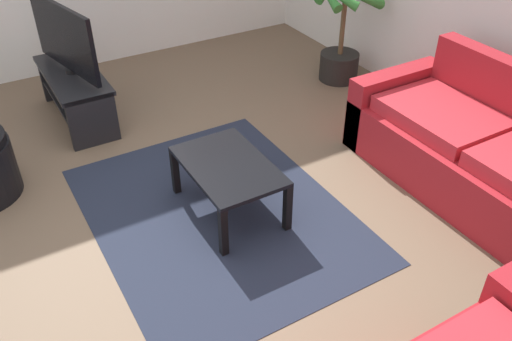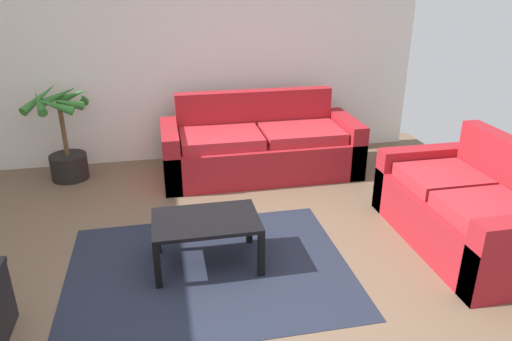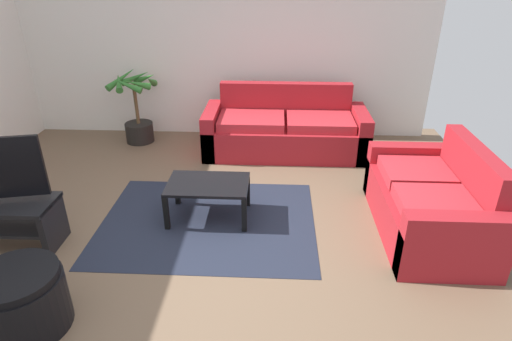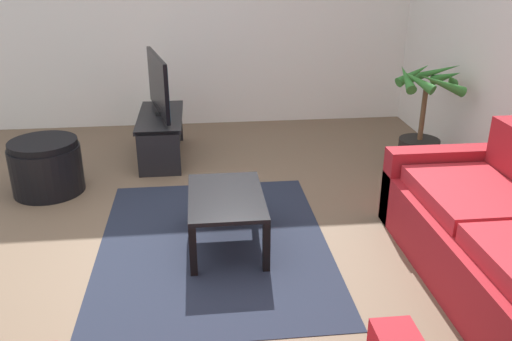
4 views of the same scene
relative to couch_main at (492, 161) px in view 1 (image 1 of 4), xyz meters
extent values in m
plane|color=brown|center=(-0.88, -2.28, -0.30)|extent=(6.60, 6.60, 0.00)
cube|color=maroon|center=(0.00, -0.03, -0.09)|extent=(2.22, 0.90, 0.42)
cube|color=maroon|center=(-1.02, -0.03, 0.01)|extent=(0.18, 0.90, 0.62)
cube|color=#B8272F|center=(-0.46, -0.08, 0.18)|extent=(0.89, 0.66, 0.12)
cube|color=black|center=(-2.70, -2.33, 0.14)|extent=(1.10, 0.45, 0.04)
cube|color=black|center=(-2.70, -2.33, -0.09)|extent=(1.02, 0.39, 0.03)
cube|color=black|center=(-3.22, -2.33, -0.07)|extent=(0.06, 0.41, 0.46)
cube|color=black|center=(-2.18, -2.33, -0.07)|extent=(0.06, 0.41, 0.46)
cube|color=black|center=(-2.70, -2.33, 0.49)|extent=(1.02, 0.26, 0.58)
cube|color=teal|center=(-2.71, -2.31, 0.49)|extent=(0.96, 0.22, 0.53)
cylinder|color=black|center=(-2.70, -2.33, 0.18)|extent=(0.10, 0.10, 0.04)
cube|color=black|center=(-0.81, -1.76, 0.09)|extent=(0.83, 0.55, 0.03)
cube|color=black|center=(-1.20, -2.01, -0.12)|extent=(0.05, 0.05, 0.37)
cube|color=black|center=(-0.42, -2.01, -0.12)|extent=(0.05, 0.05, 0.37)
cube|color=black|center=(-1.20, -1.51, -0.12)|extent=(0.05, 0.05, 0.37)
cube|color=black|center=(-0.42, -1.51, -0.12)|extent=(0.05, 0.05, 0.37)
cube|color=#1E2333|center=(-0.81, -1.86, -0.30)|extent=(2.20, 1.70, 0.01)
cylinder|color=black|center=(-2.16, 0.27, -0.16)|extent=(0.40, 0.40, 0.29)
cylinder|color=brown|center=(-2.16, 0.27, 0.27)|extent=(0.05, 0.05, 0.58)
camera|label=1|loc=(1.92, -3.14, 2.22)|focal=37.68mm
camera|label=2|loc=(-1.09, -5.02, 1.87)|focal=33.25mm
camera|label=3|loc=(-0.13, -5.55, 2.14)|focal=29.78mm
camera|label=4|loc=(2.68, -1.93, 1.75)|focal=37.35mm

